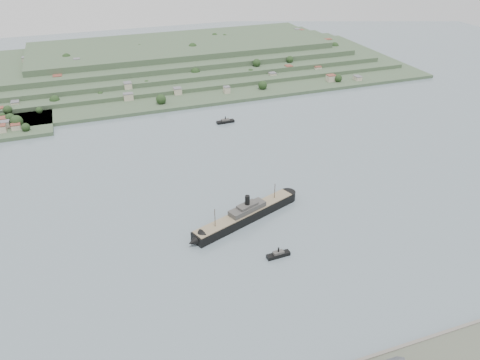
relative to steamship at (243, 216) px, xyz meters
name	(u,v)px	position (x,y,z in m)	size (l,w,h in m)	color
ground	(231,217)	(-6.68, 8.65, -4.61)	(1400.00, 1400.00, 0.00)	slate
far_peninsula	(161,63)	(21.23, 401.75, 7.27)	(760.00, 309.00, 30.00)	#3C5337
steamship	(243,216)	(0.00, 0.00, 0.00)	(99.77, 46.40, 24.96)	black
tugboat	(278,254)	(8.29, -47.06, -2.79)	(16.76, 5.14, 7.46)	black
ferry_east	(225,121)	(47.77, 185.14, -2.82)	(20.02, 6.12, 7.45)	black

